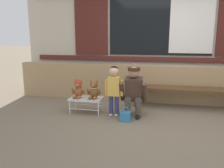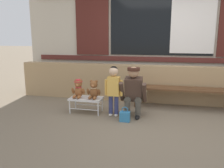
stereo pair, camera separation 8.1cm
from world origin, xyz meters
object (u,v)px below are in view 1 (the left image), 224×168
wooden_bench_long (183,91)px  small_display_bench (86,100)px  child_standing (114,86)px  adult_crouching (134,91)px  teddy_bear_with_hat (78,89)px  teddy_bear_plain (94,90)px  handbag_on_ground (125,116)px

wooden_bench_long → small_display_bench: wooden_bench_long is taller
small_display_bench → child_standing: (0.58, -0.08, 0.33)m
wooden_bench_long → child_standing: size_ratio=2.19×
adult_crouching → teddy_bear_with_hat: bearing=-179.3°
wooden_bench_long → teddy_bear_with_hat: size_ratio=5.78×
child_standing → wooden_bench_long: bearing=31.0°
wooden_bench_long → adult_crouching: adult_crouching is taller
small_display_bench → teddy_bear_with_hat: bearing=179.2°
teddy_bear_with_hat → child_standing: child_standing is taller
small_display_bench → teddy_bear_plain: teddy_bear_plain is taller
wooden_bench_long → child_standing: child_standing is taller
teddy_bear_plain → handbag_on_ground: bearing=-26.0°
teddy_bear_with_hat → teddy_bear_plain: same height
teddy_bear_with_hat → adult_crouching: (1.11, 0.01, 0.01)m
small_display_bench → child_standing: bearing=-7.9°
child_standing → adult_crouching: 0.40m
wooden_bench_long → teddy_bear_with_hat: 2.18m
handbag_on_ground → wooden_bench_long: bearing=44.6°
wooden_bench_long → teddy_bear_with_hat: teddy_bear_with_hat is taller
small_display_bench → handbag_on_ground: (0.84, -0.33, -0.17)m
wooden_bench_long → small_display_bench: bearing=-159.4°
adult_crouching → handbag_on_ground: adult_crouching is taller
teddy_bear_with_hat → teddy_bear_plain: bearing=-0.1°
adult_crouching → handbag_on_ground: bearing=-107.8°
teddy_bear_plain → child_standing: size_ratio=0.38×
handbag_on_ground → small_display_bench: bearing=158.6°
small_display_bench → handbag_on_ground: 0.92m
teddy_bear_with_hat → teddy_bear_plain: (0.32, -0.00, -0.01)m
small_display_bench → child_standing: size_ratio=0.67×
wooden_bench_long → adult_crouching: (-0.95, -0.70, 0.11)m
teddy_bear_plain → wooden_bench_long: bearing=22.3°
teddy_bear_with_hat → handbag_on_ground: size_ratio=1.34×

